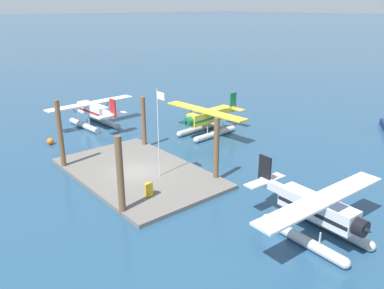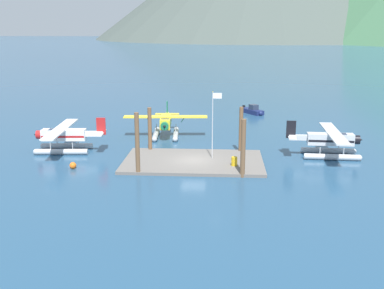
% 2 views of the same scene
% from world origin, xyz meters
% --- Properties ---
extents(ground_plane, '(1200.00, 1200.00, 0.00)m').
position_xyz_m(ground_plane, '(0.00, 0.00, 0.00)').
color(ground_plane, navy).
extents(dock_platform, '(14.15, 8.77, 0.30)m').
position_xyz_m(dock_platform, '(0.00, 0.00, 0.15)').
color(dock_platform, '#66605B').
rests_on(dock_platform, ground).
extents(piling_near_left, '(0.41, 0.41, 5.93)m').
position_xyz_m(piling_near_left, '(-4.94, -4.13, 2.97)').
color(piling_near_left, brown).
rests_on(piling_near_left, ground).
extents(piling_near_right, '(0.45, 0.45, 5.46)m').
position_xyz_m(piling_near_right, '(4.81, -4.20, 2.73)').
color(piling_near_right, brown).
rests_on(piling_near_right, ground).
extents(piling_far_left, '(0.43, 0.43, 4.97)m').
position_xyz_m(piling_far_left, '(-5.05, 3.99, 2.48)').
color(piling_far_left, brown).
rests_on(piling_far_left, ground).
extents(piling_far_right, '(0.43, 0.43, 5.14)m').
position_xyz_m(piling_far_right, '(4.93, 4.07, 2.57)').
color(piling_far_right, brown).
rests_on(piling_far_right, ground).
extents(flagpole, '(0.95, 0.10, 6.95)m').
position_xyz_m(flagpole, '(2.01, 0.84, 4.56)').
color(flagpole, silver).
rests_on(flagpole, dock_platform).
extents(fuel_drum, '(0.62, 0.62, 0.88)m').
position_xyz_m(fuel_drum, '(4.12, -1.64, 0.74)').
color(fuel_drum, gold).
rests_on(fuel_drum, dock_platform).
extents(mooring_buoy, '(0.66, 0.66, 0.66)m').
position_xyz_m(mooring_buoy, '(-11.65, -2.74, 0.33)').
color(mooring_buoy, orange).
rests_on(mooring_buoy, ground).
extents(seaplane_yellow_bow_left, '(10.47, 7.97, 3.84)m').
position_xyz_m(seaplane_yellow_bow_left, '(-4.18, 11.29, 1.58)').
color(seaplane_yellow_bow_left, '#B7BABF').
rests_on(seaplane_yellow_bow_left, ground).
extents(seaplane_silver_stbd_fwd, '(7.98, 10.45, 3.84)m').
position_xyz_m(seaplane_silver_stbd_fwd, '(14.40, 3.24, 1.58)').
color(seaplane_silver_stbd_fwd, '#B7BABF').
rests_on(seaplane_silver_stbd_fwd, ground).
extents(seaplane_white_port_fwd, '(7.97, 10.47, 3.84)m').
position_xyz_m(seaplane_white_port_fwd, '(-14.58, 3.40, 1.58)').
color(seaplane_white_port_fwd, '#B7BABF').
rests_on(seaplane_white_port_fwd, ground).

